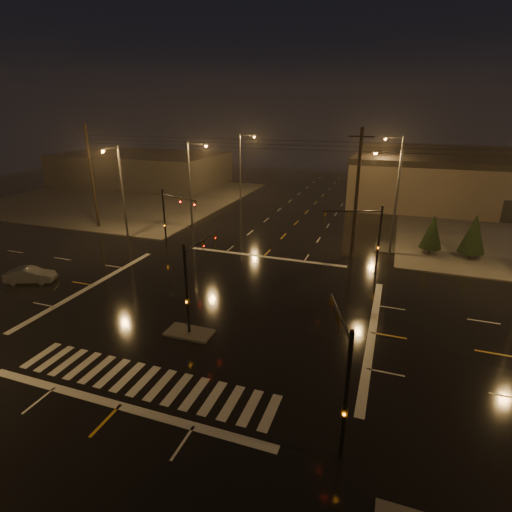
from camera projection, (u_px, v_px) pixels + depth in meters
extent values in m
plane|color=black|center=(216.00, 306.00, 29.00)|extent=(140.00, 140.00, 0.00)
cube|color=#44413D|center=(126.00, 197.00, 64.89)|extent=(36.00, 36.00, 0.12)
cube|color=#44413D|center=(189.00, 333.00, 25.43)|extent=(3.00, 1.60, 0.15)
cube|color=beige|center=(144.00, 381.00, 21.04)|extent=(15.00, 2.60, 0.01)
cube|color=beige|center=(120.00, 406.00, 19.27)|extent=(16.00, 0.50, 0.01)
cube|color=beige|center=(264.00, 257.00, 38.72)|extent=(16.00, 0.50, 0.01)
cube|color=#423E3A|center=(141.00, 168.00, 76.11)|extent=(30.00, 18.00, 5.60)
cylinder|color=black|center=(187.00, 291.00, 24.42)|extent=(0.18, 0.18, 6.00)
cylinder|color=black|center=(201.00, 241.00, 25.54)|extent=(0.12, 4.50, 0.12)
imported|color=#594707|center=(215.00, 233.00, 27.35)|extent=(0.16, 0.20, 1.00)
cube|color=#594707|center=(187.00, 301.00, 24.66)|extent=(0.25, 0.18, 0.35)
cylinder|color=black|center=(379.00, 240.00, 33.96)|extent=(0.18, 0.18, 6.00)
cylinder|color=black|center=(352.00, 211.00, 33.07)|extent=(4.74, 1.82, 0.12)
imported|color=#594707|center=(325.00, 212.00, 33.07)|extent=(0.24, 0.22, 1.00)
cube|color=#594707|center=(378.00, 248.00, 34.20)|extent=(0.25, 0.18, 0.35)
cylinder|color=black|center=(164.00, 219.00, 40.53)|extent=(0.18, 0.18, 6.00)
cylinder|color=black|center=(179.00, 198.00, 38.17)|extent=(4.74, 1.82, 0.12)
imported|color=#594707|center=(195.00, 201.00, 36.84)|extent=(0.24, 0.22, 1.00)
cube|color=#594707|center=(165.00, 225.00, 40.77)|extent=(0.25, 0.18, 0.35)
cylinder|color=black|center=(346.00, 398.00, 15.39)|extent=(0.18, 0.18, 6.00)
cylinder|color=black|center=(340.00, 315.00, 16.40)|extent=(1.48, 3.80, 0.12)
imported|color=#594707|center=(332.00, 297.00, 18.10)|extent=(0.22, 0.24, 1.00)
cube|color=#594707|center=(345.00, 412.00, 15.63)|extent=(0.25, 0.18, 0.35)
cylinder|color=#38383A|center=(190.00, 186.00, 46.78)|extent=(0.24, 0.24, 10.00)
cylinder|color=#38383A|center=(197.00, 144.00, 44.74)|extent=(2.40, 0.14, 0.14)
cube|color=#38383A|center=(206.00, 144.00, 44.41)|extent=(0.70, 0.30, 0.18)
sphere|color=orange|center=(206.00, 146.00, 44.46)|extent=(0.32, 0.32, 0.32)
cylinder|color=#38383A|center=(240.00, 168.00, 60.93)|extent=(0.24, 0.24, 10.00)
cylinder|color=#38383A|center=(247.00, 135.00, 58.89)|extent=(2.40, 0.14, 0.14)
cube|color=#38383A|center=(254.00, 136.00, 58.56)|extent=(0.70, 0.30, 0.18)
sphere|color=orange|center=(254.00, 137.00, 58.60)|extent=(0.32, 0.32, 0.32)
cylinder|color=#38383A|center=(396.00, 204.00, 37.82)|extent=(0.24, 0.24, 10.00)
cylinder|color=#38383A|center=(388.00, 152.00, 36.53)|extent=(2.40, 0.14, 0.14)
cube|color=#38383A|center=(376.00, 152.00, 36.89)|extent=(0.70, 0.30, 0.18)
sphere|color=orange|center=(376.00, 153.00, 36.93)|extent=(0.32, 0.32, 0.32)
cylinder|color=#38383A|center=(399.00, 174.00, 55.50)|extent=(0.24, 0.24, 10.00)
cylinder|color=#38383A|center=(394.00, 138.00, 54.21)|extent=(2.40, 0.14, 0.14)
cube|color=#38383A|center=(386.00, 138.00, 54.57)|extent=(0.70, 0.30, 0.18)
sphere|color=orange|center=(385.00, 139.00, 54.62)|extent=(0.32, 0.32, 0.32)
cylinder|color=#38383A|center=(123.00, 194.00, 42.44)|extent=(0.24, 0.24, 10.00)
cylinder|color=#38383A|center=(110.00, 148.00, 39.71)|extent=(0.14, 2.40, 0.14)
cube|color=#38383A|center=(103.00, 150.00, 38.76)|extent=(0.30, 0.70, 0.18)
sphere|color=orange|center=(103.00, 151.00, 38.80)|extent=(0.32, 0.32, 0.32)
cylinder|color=black|center=(92.00, 178.00, 46.18)|extent=(0.32, 0.32, 12.00)
cube|color=black|center=(86.00, 131.00, 44.37)|extent=(2.20, 0.12, 0.12)
cylinder|color=black|center=(357.00, 195.00, 36.79)|extent=(0.32, 0.32, 12.00)
cube|color=black|center=(362.00, 136.00, 34.99)|extent=(2.20, 0.12, 0.12)
cylinder|color=black|center=(429.00, 251.00, 39.23)|extent=(0.18, 0.18, 0.70)
cone|color=black|center=(432.00, 232.00, 38.54)|extent=(2.09, 2.09, 3.27)
cylinder|color=black|center=(470.00, 255.00, 38.02)|extent=(0.18, 0.18, 0.70)
cone|color=black|center=(474.00, 233.00, 37.26)|extent=(2.38, 2.38, 3.72)
imported|color=slate|center=(30.00, 275.00, 32.79)|extent=(4.09, 2.74, 1.28)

